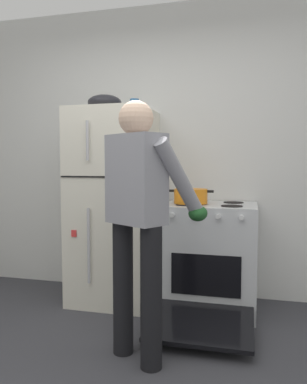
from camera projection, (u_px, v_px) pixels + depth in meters
kitchen_wall_back at (163, 151)px, 3.60m from camera, size 6.00×0.10×2.70m
refrigerator at (114, 206)px, 3.36m from camera, size 0.68×0.72×1.70m
stove_range at (210, 258)px, 3.16m from camera, size 0.76×1.21×0.90m
person_cook at (140, 208)px, 2.31m from camera, size 0.64×0.67×1.60m
red_pot at (191, 196)px, 3.13m from camera, size 0.38×0.28×0.12m
coffee_mug at (135, 104)px, 3.30m from camera, size 0.11×0.08×0.10m
mixing_bowl at (105, 103)px, 3.32m from camera, size 0.30×0.30×0.13m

